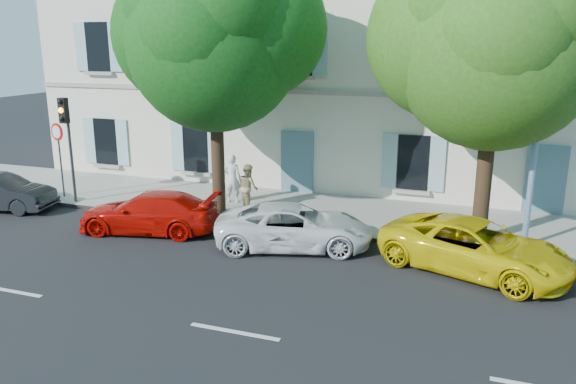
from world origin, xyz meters
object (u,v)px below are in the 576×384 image
at_px(traffic_light, 66,127).
at_px(pedestrian_b, 248,187).
at_px(street_lamp, 544,76).
at_px(tree_left, 214,45).
at_px(car_white_coupe, 294,226).
at_px(car_yellow_supercar, 475,247).
at_px(tree_right, 496,49).
at_px(pedestrian_a, 232,178).
at_px(road_sign, 58,144).
at_px(car_dark_sedan, 0,193).
at_px(car_red_coupe, 149,212).

bearing_deg(traffic_light, pedestrian_b, 10.88).
bearing_deg(street_lamp, tree_left, 178.75).
bearing_deg(car_white_coupe, street_lamp, -90.48).
relative_size(car_white_coupe, tree_left, 0.52).
distance_m(street_lamp, pedestrian_b, 9.76).
relative_size(car_yellow_supercar, pedestrian_b, 3.01).
height_order(tree_right, pedestrian_a, tree_right).
distance_m(tree_right, street_lamp, 1.44).
bearing_deg(car_white_coupe, road_sign, 63.60).
xyz_separation_m(traffic_light, pedestrian_b, (6.42, 1.23, -1.92)).
relative_size(car_dark_sedan, car_yellow_supercar, 0.79).
distance_m(car_dark_sedan, car_yellow_supercar, 16.07).
relative_size(traffic_light, pedestrian_b, 2.33).
bearing_deg(tree_right, traffic_light, -177.44).
xyz_separation_m(car_red_coupe, road_sign, (-5.06, 2.02, 1.52)).
bearing_deg(car_dark_sedan, pedestrian_b, -83.65).
distance_m(pedestrian_a, pedestrian_b, 1.17).
distance_m(car_white_coupe, pedestrian_b, 3.64).
distance_m(tree_left, traffic_light, 6.30).
relative_size(car_dark_sedan, car_red_coupe, 0.87).
distance_m(car_yellow_supercar, street_lamp, 4.85).
distance_m(car_white_coupe, traffic_light, 9.35).
xyz_separation_m(car_white_coupe, street_lamp, (6.32, 1.75, 4.31)).
bearing_deg(traffic_light, car_white_coupe, -8.49).
bearing_deg(tree_right, car_red_coupe, -167.53).
bearing_deg(car_yellow_supercar, traffic_light, 103.85).
bearing_deg(pedestrian_a, car_yellow_supercar, 146.13).
bearing_deg(car_white_coupe, car_dark_sedan, 73.64).
relative_size(car_yellow_supercar, tree_left, 0.56).
height_order(car_red_coupe, car_yellow_supercar, car_yellow_supercar).
distance_m(tree_left, street_lamp, 9.73).
xyz_separation_m(tree_right, traffic_light, (-14.04, -0.63, -2.73)).
height_order(car_yellow_supercar, traffic_light, traffic_light).
xyz_separation_m(car_yellow_supercar, tree_left, (-8.38, 2.11, 5.04)).
xyz_separation_m(car_red_coupe, car_white_coupe, (4.75, 0.21, -0.01)).
bearing_deg(street_lamp, car_yellow_supercar, -124.65).
bearing_deg(car_dark_sedan, tree_right, -93.30).
xyz_separation_m(tree_left, street_lamp, (9.69, -0.21, -0.78)).
height_order(car_white_coupe, pedestrian_a, pedestrian_a).
bearing_deg(car_yellow_supercar, pedestrian_b, 90.12).
distance_m(street_lamp, pedestrian_a, 10.66).
relative_size(road_sign, pedestrian_a, 1.58).
relative_size(street_lamp, pedestrian_b, 5.22).
bearing_deg(car_dark_sedan, car_yellow_supercar, -100.81).
bearing_deg(tree_left, car_dark_sedan, -166.27).
relative_size(tree_left, road_sign, 3.10).
bearing_deg(car_white_coupe, traffic_light, 65.57).
height_order(car_white_coupe, road_sign, road_sign).
bearing_deg(car_red_coupe, pedestrian_b, 131.05).
distance_m(car_red_coupe, traffic_light, 5.02).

